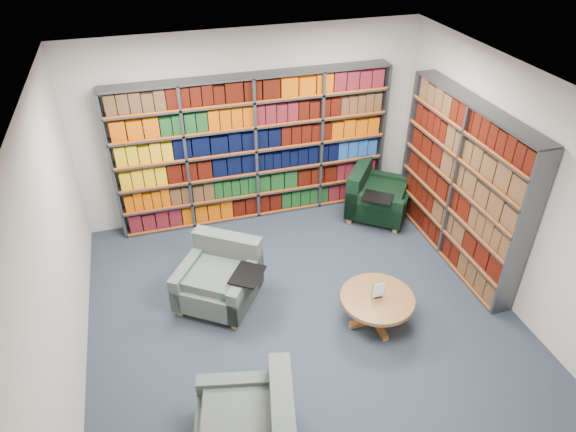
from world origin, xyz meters
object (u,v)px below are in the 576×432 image
object	(u,v)px
chair_green_right	(374,197)
coffee_table	(377,302)
chair_teal_front	(254,428)
chair_teal_left	(221,277)

from	to	relation	value
chair_green_right	coffee_table	size ratio (longest dim) A/B	1.41
chair_teal_front	chair_green_right	bearing A→B (deg)	51.19
chair_teal_left	chair_teal_front	world-z (taller)	chair_teal_front
chair_green_right	chair_teal_front	world-z (taller)	chair_teal_front
chair_teal_left	coffee_table	size ratio (longest dim) A/B	1.40
chair_teal_left	chair_green_right	world-z (taller)	chair_teal_left
chair_green_right	coffee_table	bearing A→B (deg)	-113.47
chair_teal_front	coffee_table	bearing A→B (deg)	34.02
chair_teal_left	chair_teal_front	xyz separation A→B (m)	(-0.09, -2.13, 0.00)
chair_teal_left	coffee_table	bearing A→B (deg)	-29.86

